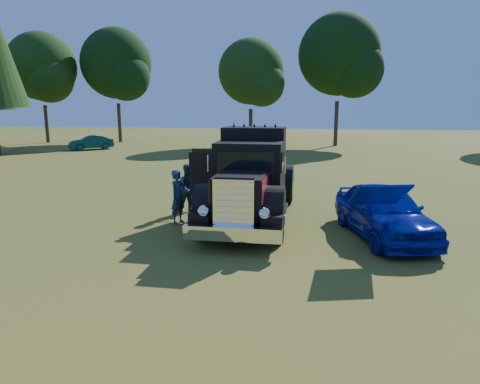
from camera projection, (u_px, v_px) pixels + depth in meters
name	position (u px, v px, depth m)	size (l,w,h in m)	color
ground	(247.00, 240.00, 12.00)	(120.00, 120.00, 0.00)	#375218
treeline	(260.00, 60.00, 37.00)	(72.10, 24.04, 13.84)	#2D2116
diamond_t_truck	(250.00, 182.00, 13.76)	(3.35, 7.16, 3.00)	black
hotrod_coupe	(384.00, 211.00, 12.14)	(2.81, 4.71, 1.89)	#13079D
spectator_near	(178.00, 197.00, 13.55)	(0.63, 0.41, 1.72)	#20344C
spectator_far	(189.00, 189.00, 14.88)	(0.84, 0.65, 1.72)	#20244B
distant_teal_car	(91.00, 143.00, 36.87)	(1.26, 3.63, 1.19)	#0B3546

